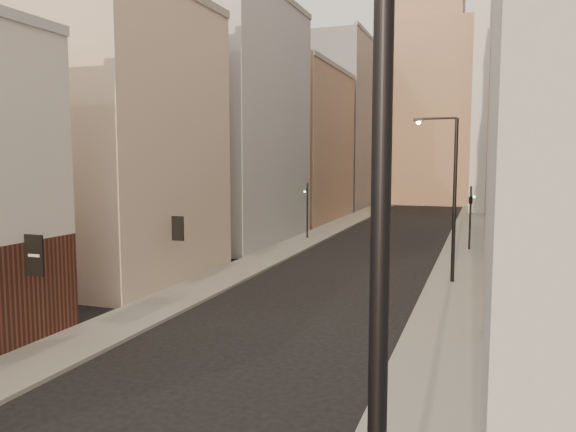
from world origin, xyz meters
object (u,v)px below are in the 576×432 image
Objects in this scene: streetlamp_mid at (450,190)px; traffic_light_left at (307,200)px; streetlamp_near at (358,259)px; white_tower at (506,70)px; clock_tower at (429,93)px; traffic_light_right at (471,203)px.

streetlamp_mid reaches higher than traffic_light_left.
white_tower is at bearing 99.91° from streetlamp_near.
traffic_light_left is at bearing 130.60° from streetlamp_mid.
traffic_light_left is (-5.69, -47.02, -14.18)m from clock_tower.
white_tower is 74.61m from streetlamp_near.
streetlamp_mid is at bearing 151.44° from traffic_light_left.
streetlamp_near is 1.10× the size of streetlamp_mid.
streetlamp_mid is 1.87× the size of traffic_light_right.
streetlamp_near is at bearing -92.70° from white_tower.
white_tower reaches higher than streetlamp_near.
traffic_light_left is at bearing -116.82° from white_tower.
traffic_light_left is at bearing -96.91° from clock_tower.
white_tower is at bearing -86.36° from traffic_light_right.
traffic_light_left is at bearing 0.36° from traffic_light_right.
clock_tower is at bearing -77.38° from traffic_light_left.
traffic_light_right is at bearing 102.00° from streetlamp_near.
clock_tower is at bearing -72.17° from traffic_light_right.
streetlamp_mid is at bearing -83.39° from clock_tower.
white_tower is 8.30× the size of traffic_light_right.
clock_tower is 4.80× the size of streetlamp_mid.
streetlamp_mid reaches higher than traffic_light_right.
white_tower is 4.03× the size of streetlamp_near.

